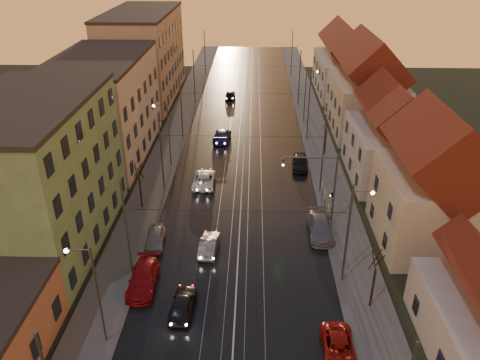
# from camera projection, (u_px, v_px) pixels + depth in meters

# --- Properties ---
(road) EXTENTS (16.00, 120.00, 0.04)m
(road) POSITION_uv_depth(u_px,v_px,m) (245.00, 136.00, 65.90)
(road) COLOR black
(road) RESTS_ON ground
(sidewalk_left) EXTENTS (4.00, 120.00, 0.15)m
(sidewalk_left) POSITION_uv_depth(u_px,v_px,m) (174.00, 135.00, 66.14)
(sidewalk_left) COLOR #4C4C4C
(sidewalk_left) RESTS_ON ground
(sidewalk_right) EXTENTS (4.00, 120.00, 0.15)m
(sidewalk_right) POSITION_uv_depth(u_px,v_px,m) (316.00, 136.00, 65.61)
(sidewalk_right) COLOR #4C4C4C
(sidewalk_right) RESTS_ON ground
(tram_rail_0) EXTENTS (0.06, 120.00, 0.03)m
(tram_rail_0) POSITION_uv_depth(u_px,v_px,m) (229.00, 136.00, 65.94)
(tram_rail_0) COLOR gray
(tram_rail_0) RESTS_ON road
(tram_rail_1) EXTENTS (0.06, 120.00, 0.03)m
(tram_rail_1) POSITION_uv_depth(u_px,v_px,m) (239.00, 136.00, 65.90)
(tram_rail_1) COLOR gray
(tram_rail_1) RESTS_ON road
(tram_rail_2) EXTENTS (0.06, 120.00, 0.03)m
(tram_rail_2) POSITION_uv_depth(u_px,v_px,m) (250.00, 136.00, 65.86)
(tram_rail_2) COLOR gray
(tram_rail_2) RESTS_ON road
(tram_rail_3) EXTENTS (0.06, 120.00, 0.03)m
(tram_rail_3) POSITION_uv_depth(u_px,v_px,m) (260.00, 136.00, 65.82)
(tram_rail_3) COLOR gray
(tram_rail_3) RESTS_ON road
(apartment_left_1) EXTENTS (10.00, 18.00, 13.00)m
(apartment_left_1) POSITION_uv_depth(u_px,v_px,m) (36.00, 178.00, 40.32)
(apartment_left_1) COLOR #5C7F51
(apartment_left_1) RESTS_ON ground
(apartment_left_2) EXTENTS (10.00, 20.00, 12.00)m
(apartment_left_2) POSITION_uv_depth(u_px,v_px,m) (104.00, 108.00, 58.28)
(apartment_left_2) COLOR #BEAB93
(apartment_left_2) RESTS_ON ground
(apartment_left_3) EXTENTS (10.00, 24.00, 14.00)m
(apartment_left_3) POSITION_uv_depth(u_px,v_px,m) (144.00, 56.00, 79.09)
(apartment_left_3) COLOR #9F7F66
(apartment_left_3) RESTS_ON ground
(house_right_1) EXTENTS (8.67, 10.20, 10.80)m
(house_right_1) POSITION_uv_depth(u_px,v_px,m) (434.00, 189.00, 40.78)
(house_right_1) COLOR beige
(house_right_1) RESTS_ON ground
(house_right_2) EXTENTS (9.18, 12.24, 9.20)m
(house_right_2) POSITION_uv_depth(u_px,v_px,m) (393.00, 140.00, 52.67)
(house_right_2) COLOR beige
(house_right_2) RESTS_ON ground
(house_right_3) EXTENTS (9.18, 14.28, 11.50)m
(house_right_3) POSITION_uv_depth(u_px,v_px,m) (367.00, 91.00, 65.43)
(house_right_3) COLOR beige
(house_right_3) RESTS_ON ground
(house_right_4) EXTENTS (9.18, 16.32, 10.00)m
(house_right_4) POSITION_uv_depth(u_px,v_px,m) (344.00, 65.00, 81.74)
(house_right_4) COLOR beige
(house_right_4) RESTS_ON ground
(catenary_pole_l_1) EXTENTS (0.16, 0.16, 9.00)m
(catenary_pole_l_1) POSITION_uv_depth(u_px,v_px,m) (127.00, 231.00, 36.58)
(catenary_pole_l_1) COLOR #595B60
(catenary_pole_l_1) RESTS_ON ground
(catenary_pole_r_1) EXTENTS (0.16, 0.16, 9.00)m
(catenary_pole_r_1) POSITION_uv_depth(u_px,v_px,m) (348.00, 235.00, 36.12)
(catenary_pole_r_1) COLOR #595B60
(catenary_pole_r_1) RESTS_ON ground
(catenary_pole_l_2) EXTENTS (0.16, 0.16, 9.00)m
(catenary_pole_l_2) POSITION_uv_depth(u_px,v_px,m) (161.00, 153.00, 49.87)
(catenary_pole_l_2) COLOR #595B60
(catenary_pole_l_2) RESTS_ON ground
(catenary_pole_r_2) EXTENTS (0.16, 0.16, 9.00)m
(catenary_pole_r_2) POSITION_uv_depth(u_px,v_px,m) (323.00, 155.00, 49.42)
(catenary_pole_r_2) COLOR #595B60
(catenary_pole_r_2) RESTS_ON ground
(catenary_pole_l_3) EXTENTS (0.16, 0.16, 9.00)m
(catenary_pole_l_3) POSITION_uv_depth(u_px,v_px,m) (181.00, 107.00, 63.17)
(catenary_pole_l_3) COLOR #595B60
(catenary_pole_l_3) RESTS_ON ground
(catenary_pole_r_3) EXTENTS (0.16, 0.16, 9.00)m
(catenary_pole_r_3) POSITION_uv_depth(u_px,v_px,m) (309.00, 108.00, 62.71)
(catenary_pole_r_3) COLOR #595B60
(catenary_pole_r_3) RESTS_ON ground
(catenary_pole_l_4) EXTENTS (0.16, 0.16, 9.00)m
(catenary_pole_l_4) POSITION_uv_depth(u_px,v_px,m) (194.00, 78.00, 76.46)
(catenary_pole_l_4) COLOR #595B60
(catenary_pole_l_4) RESTS_ON ground
(catenary_pole_r_4) EXTENTS (0.16, 0.16, 9.00)m
(catenary_pole_r_4) POSITION_uv_depth(u_px,v_px,m) (299.00, 78.00, 76.01)
(catenary_pole_r_4) COLOR #595B60
(catenary_pole_r_4) RESTS_ON ground
(catenary_pole_l_5) EXTENTS (0.16, 0.16, 9.00)m
(catenary_pole_l_5) POSITION_uv_depth(u_px,v_px,m) (205.00, 53.00, 92.42)
(catenary_pole_l_5) COLOR #595B60
(catenary_pole_l_5) RESTS_ON ground
(catenary_pole_r_5) EXTENTS (0.16, 0.16, 9.00)m
(catenary_pole_r_5) POSITION_uv_depth(u_px,v_px,m) (292.00, 54.00, 91.96)
(catenary_pole_r_5) COLOR #595B60
(catenary_pole_r_5) RESTS_ON ground
(street_lamp_0) EXTENTS (1.75, 0.32, 8.00)m
(street_lamp_0) POSITION_uv_depth(u_px,v_px,m) (92.00, 287.00, 30.21)
(street_lamp_0) COLOR #595B60
(street_lamp_0) RESTS_ON ground
(street_lamp_1) EXTENTS (1.75, 0.32, 8.00)m
(street_lamp_1) POSITION_uv_depth(u_px,v_px,m) (352.00, 224.00, 36.82)
(street_lamp_1) COLOR #595B60
(street_lamp_1) RESTS_ON ground
(street_lamp_2) EXTENTS (1.75, 0.32, 8.00)m
(street_lamp_2) POSITION_uv_depth(u_px,v_px,m) (166.00, 129.00, 55.02)
(street_lamp_2) COLOR #595B60
(street_lamp_2) RESTS_ON ground
(street_lamp_3) EXTENTS (1.75, 0.32, 8.00)m
(street_lamp_3) POSITION_uv_depth(u_px,v_px,m) (308.00, 91.00, 68.72)
(street_lamp_3) COLOR #595B60
(street_lamp_3) RESTS_ON ground
(traffic_light_mast) EXTENTS (5.30, 0.32, 7.20)m
(traffic_light_mast) POSITION_uv_depth(u_px,v_px,m) (325.00, 180.00, 44.07)
(traffic_light_mast) COLOR #595B60
(traffic_light_mast) RESTS_ON ground
(bare_tree_0) EXTENTS (1.09, 1.09, 5.11)m
(bare_tree_0) POSITION_uv_depth(u_px,v_px,m) (140.00, 187.00, 47.30)
(bare_tree_0) COLOR black
(bare_tree_0) RESTS_ON ground
(bare_tree_1) EXTENTS (1.09, 1.09, 5.11)m
(bare_tree_1) POSITION_uv_depth(u_px,v_px,m) (374.00, 281.00, 34.35)
(bare_tree_1) COLOR black
(bare_tree_1) RESTS_ON ground
(bare_tree_2) EXTENTS (1.09, 1.09, 5.11)m
(bare_tree_2) POSITION_uv_depth(u_px,v_px,m) (326.00, 137.00, 59.16)
(bare_tree_2) COLOR black
(bare_tree_2) RESTS_ON ground
(driving_car_0) EXTENTS (1.95, 4.30, 1.43)m
(driving_car_0) POSITION_uv_depth(u_px,v_px,m) (183.00, 304.00, 34.76)
(driving_car_0) COLOR black
(driving_car_0) RESTS_ON ground
(driving_car_1) EXTENTS (1.72, 4.20, 1.35)m
(driving_car_1) POSITION_uv_depth(u_px,v_px,m) (209.00, 244.00, 41.53)
(driving_car_1) COLOR gray
(driving_car_1) RESTS_ON ground
(driving_car_2) EXTENTS (2.38, 5.15, 1.43)m
(driving_car_2) POSITION_uv_depth(u_px,v_px,m) (204.00, 179.00, 52.71)
(driving_car_2) COLOR white
(driving_car_2) RESTS_ON ground
(driving_car_3) EXTENTS (2.46, 5.41, 1.54)m
(driving_car_3) POSITION_uv_depth(u_px,v_px,m) (222.00, 135.00, 64.15)
(driving_car_3) COLOR navy
(driving_car_3) RESTS_ON ground
(driving_car_4) EXTENTS (1.70, 4.12, 1.40)m
(driving_car_4) POSITION_uv_depth(u_px,v_px,m) (230.00, 95.00, 80.88)
(driving_car_4) COLOR black
(driving_car_4) RESTS_ON ground
(parked_left_2) EXTENTS (2.24, 5.25, 1.51)m
(parked_left_2) POSITION_uv_depth(u_px,v_px,m) (143.00, 279.00, 37.24)
(parked_left_2) COLOR maroon
(parked_left_2) RESTS_ON ground
(parked_left_3) EXTENTS (1.96, 4.17, 1.38)m
(parked_left_3) POSITION_uv_depth(u_px,v_px,m) (155.00, 238.00, 42.43)
(parked_left_3) COLOR #A9A9AF
(parked_left_3) RESTS_ON ground
(parked_right_0) EXTENTS (2.16, 4.59, 1.27)m
(parked_right_0) POSITION_uv_depth(u_px,v_px,m) (339.00, 349.00, 31.09)
(parked_right_0) COLOR #AD1711
(parked_right_0) RESTS_ON ground
(parked_right_1) EXTENTS (2.21, 5.35, 1.55)m
(parked_right_1) POSITION_uv_depth(u_px,v_px,m) (320.00, 227.00, 43.82)
(parked_right_1) COLOR gray
(parked_right_1) RESTS_ON ground
(parked_right_2) EXTENTS (2.09, 4.67, 1.56)m
(parked_right_2) POSITION_uv_depth(u_px,v_px,m) (300.00, 163.00, 56.36)
(parked_right_2) COLOR black
(parked_right_2) RESTS_ON ground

